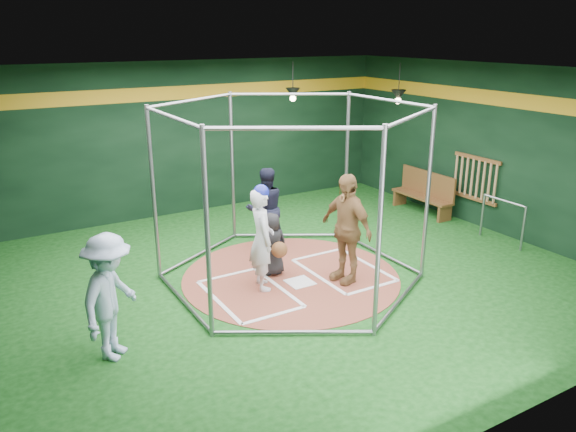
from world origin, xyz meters
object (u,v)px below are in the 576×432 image
batter_figure (262,237)px  dugout_bench (425,192)px  visitor_leopard (346,228)px  umpire (265,208)px

batter_figure → dugout_bench: batter_figure is taller
batter_figure → visitor_leopard: (1.36, -0.47, 0.06)m
visitor_leopard → umpire: 2.10m
batter_figure → umpire: 1.83m
visitor_leopard → batter_figure: bearing=-117.3°
batter_figure → umpire: size_ratio=1.10×
umpire → dugout_bench: size_ratio=0.96×
visitor_leopard → dugout_bench: size_ratio=1.12×
batter_figure → dugout_bench: size_ratio=1.05×
batter_figure → umpire: (0.92, 1.58, -0.08)m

